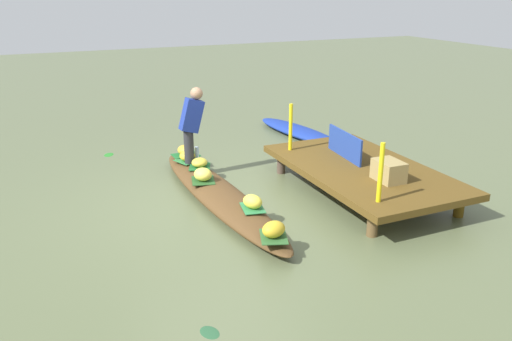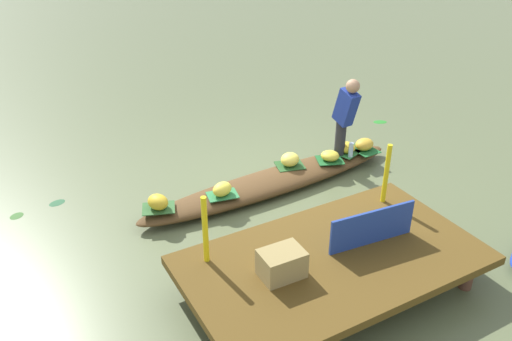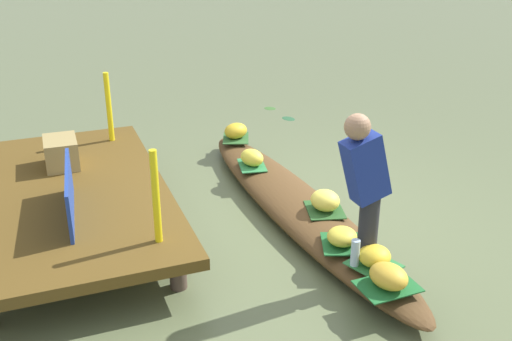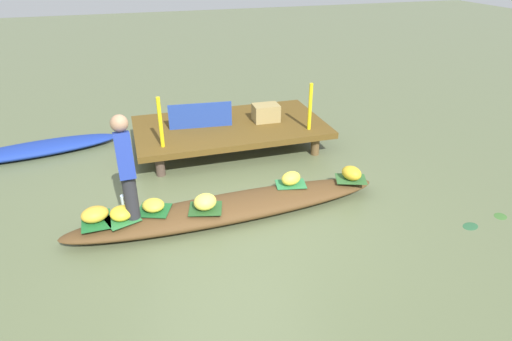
% 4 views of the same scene
% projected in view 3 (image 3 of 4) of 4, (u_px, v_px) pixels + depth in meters
% --- Properties ---
extents(canal_water, '(40.00, 40.00, 0.00)m').
position_uv_depth(canal_water, '(298.00, 218.00, 6.16)').
color(canal_water, '#5A6441').
rests_on(canal_water, ground).
extents(dock_platform, '(3.20, 1.80, 0.42)m').
position_uv_depth(dock_platform, '(68.00, 197.00, 5.78)').
color(dock_platform, '#563E17').
rests_on(dock_platform, ground).
extents(vendor_boat, '(4.19, 0.85, 0.23)m').
position_uv_depth(vendor_boat, '(298.00, 208.00, 6.11)').
color(vendor_boat, '#51371C').
rests_on(vendor_boat, ground).
extents(leaf_mat_0, '(0.48, 0.45, 0.01)m').
position_uv_depth(leaf_mat_0, '(342.00, 244.00, 5.23)').
color(leaf_mat_0, '#1B5A28').
rests_on(leaf_mat_0, vendor_boat).
extents(banana_bunch_0, '(0.37, 0.36, 0.15)m').
position_uv_depth(banana_bunch_0, '(342.00, 236.00, 5.20)').
color(banana_bunch_0, gold).
rests_on(banana_bunch_0, vendor_boat).
extents(leaf_mat_1, '(0.45, 0.35, 0.01)m').
position_uv_depth(leaf_mat_1, '(252.00, 165.00, 6.78)').
color(leaf_mat_1, '#2C7841').
rests_on(leaf_mat_1, vendor_boat).
extents(banana_bunch_1, '(0.35, 0.30, 0.18)m').
position_uv_depth(banana_bunch_1, '(252.00, 158.00, 6.74)').
color(banana_bunch_1, yellow).
rests_on(banana_bunch_1, vendor_boat).
extents(leaf_mat_2, '(0.46, 0.44, 0.01)m').
position_uv_depth(leaf_mat_2, '(374.00, 265.00, 4.93)').
color(leaf_mat_2, '#2E793D').
rests_on(leaf_mat_2, vendor_boat).
extents(banana_bunch_2, '(0.36, 0.36, 0.16)m').
position_uv_depth(banana_bunch_2, '(375.00, 256.00, 4.90)').
color(banana_bunch_2, yellow).
rests_on(banana_bunch_2, vendor_boat).
extents(leaf_mat_3, '(0.49, 0.43, 0.01)m').
position_uv_depth(leaf_mat_3, '(236.00, 138.00, 7.54)').
color(leaf_mat_3, '#2F5E2C').
rests_on(leaf_mat_3, vendor_boat).
extents(banana_bunch_3, '(0.32, 0.35, 0.19)m').
position_uv_depth(banana_bunch_3, '(236.00, 131.00, 7.51)').
color(banana_bunch_3, gold).
rests_on(banana_bunch_3, vendor_boat).
extents(leaf_mat_4, '(0.35, 0.46, 0.01)m').
position_uv_depth(leaf_mat_4, '(388.00, 286.00, 4.66)').
color(leaf_mat_4, '#1D632C').
rests_on(leaf_mat_4, vendor_boat).
extents(banana_bunch_4, '(0.37, 0.32, 0.18)m').
position_uv_depth(banana_bunch_4, '(389.00, 276.00, 4.63)').
color(banana_bunch_4, gold).
rests_on(banana_bunch_4, vendor_boat).
extents(leaf_mat_5, '(0.47, 0.42, 0.01)m').
position_uv_depth(leaf_mat_5, '(325.00, 210.00, 5.81)').
color(leaf_mat_5, '#254F22').
rests_on(leaf_mat_5, vendor_boat).
extents(banana_bunch_5, '(0.35, 0.34, 0.20)m').
position_uv_depth(banana_bunch_5, '(325.00, 200.00, 5.77)').
color(banana_bunch_5, '#F9E051').
rests_on(banana_bunch_5, vendor_boat).
extents(vendor_person, '(0.20, 0.42, 1.25)m').
position_uv_depth(vendor_person, '(365.00, 179.00, 4.75)').
color(vendor_person, '#28282D').
rests_on(vendor_person, vendor_boat).
extents(water_bottle, '(0.07, 0.07, 0.23)m').
position_uv_depth(water_bottle, '(355.00, 253.00, 4.88)').
color(water_bottle, silver).
rests_on(water_bottle, vendor_boat).
extents(market_banner, '(1.04, 0.13, 0.42)m').
position_uv_depth(market_banner, '(70.00, 193.00, 5.25)').
color(market_banner, navy).
rests_on(market_banner, dock_platform).
extents(railing_post_west, '(0.06, 0.06, 0.78)m').
position_uv_depth(railing_post_west, '(156.00, 197.00, 4.77)').
color(railing_post_west, yellow).
rests_on(railing_post_west, dock_platform).
extents(railing_post_east, '(0.06, 0.06, 0.78)m').
position_uv_depth(railing_post_east, '(109.00, 107.00, 6.82)').
color(railing_post_east, yellow).
rests_on(railing_post_east, dock_platform).
extents(produce_crate, '(0.45, 0.33, 0.29)m').
position_uv_depth(produce_crate, '(61.00, 152.00, 6.25)').
color(produce_crate, '#99844E').
rests_on(produce_crate, dock_platform).
extents(drifting_plant_1, '(0.26, 0.21, 0.01)m').
position_uv_depth(drifting_plant_1, '(288.00, 118.00, 8.94)').
color(drifting_plant_1, '#285834').
rests_on(drifting_plant_1, ground).
extents(drifting_plant_2, '(0.24, 0.23, 0.01)m').
position_uv_depth(drifting_plant_2, '(270.00, 108.00, 9.37)').
color(drifting_plant_2, '#39662B').
rests_on(drifting_plant_2, ground).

